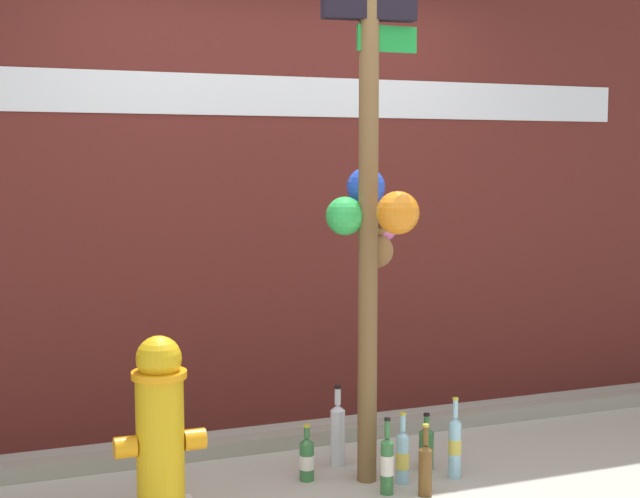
{
  "coord_description": "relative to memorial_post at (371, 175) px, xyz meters",
  "views": [
    {
      "loc": [
        -1.62,
        -3.41,
        1.54
      ],
      "look_at": [
        -0.12,
        0.42,
        1.13
      ],
      "focal_mm": 50.62,
      "sensor_mm": 36.0,
      "label": 1
    }
  ],
  "objects": [
    {
      "name": "fire_hydrant",
      "position": [
        -1.04,
        -0.15,
        -1.06
      ],
      "size": [
        0.39,
        0.23,
        0.8
      ],
      "color": "gold",
      "rests_on": "ground_plane"
    },
    {
      "name": "bottle_3",
      "position": [
        0.14,
        -0.3,
        -1.34
      ],
      "size": [
        0.06,
        0.06,
        0.34
      ],
      "color": "brown",
      "rests_on": "ground_plane"
    },
    {
      "name": "bottle_2",
      "position": [
        -0.01,
        -0.21,
        -1.33
      ],
      "size": [
        0.06,
        0.06,
        0.36
      ],
      "color": "#337038",
      "rests_on": "ground_plane"
    },
    {
      "name": "curb_strip",
      "position": [
        -0.15,
        0.59,
        -1.43
      ],
      "size": [
        8.0,
        0.12,
        0.08
      ],
      "primitive_type": "cube",
      "color": "gray",
      "rests_on": "ground_plane"
    },
    {
      "name": "bottle_4",
      "position": [
        -0.07,
        0.23,
        -1.3
      ],
      "size": [
        0.07,
        0.07,
        0.41
      ],
      "color": "silver",
      "rests_on": "ground_plane"
    },
    {
      "name": "bottle_0",
      "position": [
        0.39,
        -0.14,
        -1.31
      ],
      "size": [
        0.06,
        0.06,
        0.4
      ],
      "color": "#93CCE0",
      "rests_on": "ground_plane"
    },
    {
      "name": "memorial_post",
      "position": [
        0.0,
        0.0,
        0.0
      ],
      "size": [
        0.46,
        0.55,
        2.53
      ],
      "color": "brown",
      "rests_on": "ground_plane"
    },
    {
      "name": "bottle_5",
      "position": [
        0.32,
        0.02,
        -1.35
      ],
      "size": [
        0.07,
        0.07,
        0.28
      ],
      "color": "#337038",
      "rests_on": "ground_plane"
    },
    {
      "name": "building_wall",
      "position": [
        -0.15,
        1.12,
        0.19
      ],
      "size": [
        10.0,
        0.21,
        3.32
      ],
      "color": "#561E19",
      "rests_on": "ground_plane"
    },
    {
      "name": "bottle_6",
      "position": [
        -0.29,
        0.09,
        -1.36
      ],
      "size": [
        0.07,
        0.07,
        0.28
      ],
      "color": "#337038",
      "rests_on": "ground_plane"
    },
    {
      "name": "bottle_7",
      "position": [
        0.01,
        0.06,
        -1.3
      ],
      "size": [
        0.06,
        0.06,
        0.4
      ],
      "color": "silver",
      "rests_on": "ground_plane"
    },
    {
      "name": "bottle_1",
      "position": [
        0.12,
        -0.12,
        -1.34
      ],
      "size": [
        0.06,
        0.06,
        0.34
      ],
      "color": "#93CCE0",
      "rests_on": "ground_plane"
    }
  ]
}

